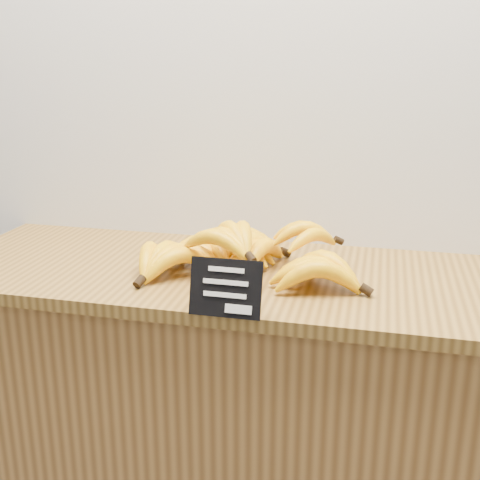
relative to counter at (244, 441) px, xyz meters
name	(u,v)px	position (x,y,z in m)	size (l,w,h in m)	color
counter	(244,441)	(0.00, 0.00, 0.00)	(1.51, 0.50, 0.90)	olive
counter_top	(245,276)	(0.00, 0.00, 0.47)	(1.49, 0.54, 0.03)	olive
chalkboard_sign	(226,288)	(0.02, -0.26, 0.54)	(0.14, 0.01, 0.12)	black
banana_pile	(241,253)	(-0.01, -0.01, 0.53)	(0.61, 0.42, 0.12)	yellow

